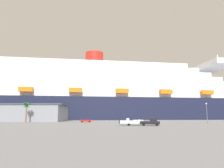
% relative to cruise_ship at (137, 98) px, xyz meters
% --- Properties ---
extents(ground_plane, '(600.00, 600.00, 0.00)m').
position_rel_cruise_ship_xyz_m(ground_plane, '(-26.17, -40.33, -15.66)').
color(ground_plane, gray).
extents(cruise_ship, '(251.95, 54.46, 58.87)m').
position_rel_cruise_ship_xyz_m(cruise_ship, '(0.00, 0.00, 0.00)').
color(cruise_ship, '#191E38').
rests_on(cruise_ship, ground_plane).
extents(pickup_truck, '(5.92, 3.35, 2.20)m').
position_rel_cruise_ship_xyz_m(pickup_truck, '(-13.40, -92.23, -14.62)').
color(pickup_truck, black).
rests_on(pickup_truck, ground_plane).
extents(small_boat_on_trailer, '(7.89, 3.43, 2.15)m').
position_rel_cruise_ship_xyz_m(small_boat_on_trailer, '(-18.60, -90.90, -14.70)').
color(small_boat_on_trailer, '#595960').
rests_on(small_boat_on_trailer, ground_plane).
extents(palm_tree, '(3.47, 3.40, 8.44)m').
position_rel_cruise_ship_xyz_m(palm_tree, '(-59.02, -60.49, -9.09)').
color(palm_tree, brown).
rests_on(palm_tree, ground_plane).
extents(street_lamp, '(0.56, 0.56, 7.50)m').
position_rel_cruise_ship_xyz_m(street_lamp, '(10.81, -78.32, -10.73)').
color(street_lamp, slate).
rests_on(street_lamp, ground_plane).
extents(parked_car_green_wagon, '(5.01, 2.56, 1.58)m').
position_rel_cruise_ship_xyz_m(parked_car_green_wagon, '(-55.10, -52.61, -14.83)').
color(parked_car_green_wagon, '#2D723F').
rests_on(parked_car_green_wagon, ground_plane).
extents(parked_car_red_hatchback, '(4.90, 2.51, 1.58)m').
position_rel_cruise_ship_xyz_m(parked_car_red_hatchback, '(-33.79, -60.49, -14.83)').
color(parked_car_red_hatchback, red).
rests_on(parked_car_red_hatchback, ground_plane).
extents(parked_car_silver_sedan, '(4.53, 2.47, 1.58)m').
position_rel_cruise_ship_xyz_m(parked_car_silver_sedan, '(-10.78, -58.68, -14.83)').
color(parked_car_silver_sedan, silver).
rests_on(parked_car_silver_sedan, ground_plane).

